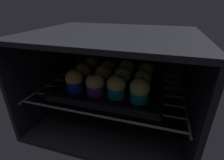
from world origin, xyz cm
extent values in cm
cube|color=black|center=(0.00, 22.00, -0.75)|extent=(59.00, 47.00, 1.50)
cube|color=black|center=(0.00, 22.00, 34.75)|extent=(59.00, 47.00, 1.50)
cube|color=black|center=(0.00, 44.75, 17.00)|extent=(59.00, 1.50, 34.00)
cube|color=black|center=(-28.75, 22.00, 17.00)|extent=(1.50, 47.00, 34.00)
cube|color=black|center=(28.75, 22.00, 17.00)|extent=(1.50, 47.00, 34.00)
cylinder|color=#51515B|center=(0.00, 3.00, 13.60)|extent=(54.00, 0.80, 0.80)
cylinder|color=#51515B|center=(0.00, 9.33, 13.60)|extent=(54.00, 0.80, 0.80)
cylinder|color=#51515B|center=(0.00, 15.67, 13.60)|extent=(54.00, 0.80, 0.80)
cylinder|color=#51515B|center=(0.00, 22.00, 13.60)|extent=(54.00, 0.80, 0.80)
cylinder|color=#51515B|center=(0.00, 28.33, 13.60)|extent=(54.00, 0.80, 0.80)
cylinder|color=#51515B|center=(0.00, 34.67, 13.60)|extent=(54.00, 0.80, 0.80)
cylinder|color=#51515B|center=(0.00, 41.00, 13.60)|extent=(54.00, 0.80, 0.80)
cylinder|color=#51515B|center=(-27.00, 22.00, 13.60)|extent=(0.80, 42.00, 0.80)
cylinder|color=#51515B|center=(27.00, 22.00, 13.60)|extent=(0.80, 42.00, 0.80)
cube|color=black|center=(0.00, 20.78, 14.60)|extent=(39.02, 31.05, 1.20)
cube|color=black|center=(0.00, 5.66, 15.70)|extent=(39.02, 0.80, 1.00)
cube|color=black|center=(0.00, 35.91, 15.70)|extent=(39.02, 0.80, 1.00)
cube|color=black|center=(-19.11, 20.78, 15.70)|extent=(0.80, 31.05, 1.00)
cube|color=black|center=(19.11, 20.78, 15.70)|extent=(0.80, 31.05, 1.00)
cylinder|color=#1928B7|center=(-11.87, 13.00, 17.16)|extent=(5.97, 5.97, 3.92)
sphere|color=gold|center=(-11.87, 13.00, 20.15)|extent=(6.31, 6.31, 6.31)
cylinder|color=#7A238C|center=(-3.69, 12.75, 17.16)|extent=(5.97, 5.97, 3.92)
sphere|color=#DBBC60|center=(-3.69, 12.75, 19.81)|extent=(6.32, 6.32, 6.32)
sphere|color=#19511E|center=(-4.00, 11.97, 22.14)|extent=(2.05, 2.05, 2.05)
cylinder|color=#0C8C84|center=(3.84, 13.20, 17.16)|extent=(5.97, 5.97, 3.92)
sphere|color=#DBBC60|center=(3.84, 13.20, 19.95)|extent=(6.38, 6.38, 6.38)
sphere|color=#28702D|center=(4.67, 13.01, 21.94)|extent=(2.39, 2.39, 2.39)
cylinder|color=#0C8C84|center=(11.85, 12.53, 17.16)|extent=(5.97, 5.97, 3.92)
sphere|color=#DBBC60|center=(11.85, 12.53, 20.21)|extent=(6.55, 6.55, 6.55)
cylinder|color=#7A238C|center=(-12.28, 21.03, 17.16)|extent=(5.97, 5.97, 3.92)
sphere|color=gold|center=(-12.28, 21.03, 19.88)|extent=(6.46, 6.46, 6.46)
sphere|color=#1E6023|center=(-13.21, 20.46, 22.52)|extent=(1.65, 1.65, 1.65)
cylinder|color=#0C8C84|center=(-3.60, 20.75, 17.16)|extent=(5.97, 5.97, 3.92)
sphere|color=gold|center=(-3.60, 20.75, 20.00)|extent=(6.29, 6.29, 6.29)
sphere|color=#1E6023|center=(-4.25, 20.58, 22.48)|extent=(1.62, 1.62, 1.62)
cylinder|color=#1928B7|center=(4.07, 21.07, 17.16)|extent=(5.97, 5.97, 3.92)
sphere|color=#DBBC60|center=(4.07, 21.07, 19.92)|extent=(6.56, 6.56, 6.56)
sphere|color=#28702D|center=(4.10, 21.38, 21.87)|extent=(2.46, 2.46, 2.46)
cylinder|color=#7A238C|center=(11.62, 21.05, 17.16)|extent=(5.97, 5.97, 3.92)
sphere|color=#DBBC60|center=(11.62, 21.05, 19.84)|extent=(6.12, 6.12, 6.12)
cylinder|color=red|center=(-12.09, 28.54, 17.16)|extent=(5.97, 5.97, 3.92)
sphere|color=gold|center=(-12.09, 28.54, 20.25)|extent=(5.69, 5.69, 5.69)
sphere|color=#28702D|center=(-12.33, 27.63, 21.93)|extent=(1.68, 1.68, 1.68)
cylinder|color=#0C8C84|center=(-3.79, 28.51, 17.16)|extent=(5.97, 5.97, 3.92)
sphere|color=#DBBC60|center=(-3.79, 28.51, 19.98)|extent=(5.85, 5.85, 5.85)
sphere|color=#1E6023|center=(-2.87, 28.20, 21.88)|extent=(2.55, 2.55, 2.55)
cylinder|color=#7A238C|center=(3.98, 28.85, 17.16)|extent=(5.97, 5.97, 3.92)
sphere|color=#DBBC60|center=(3.98, 28.85, 20.35)|extent=(6.54, 6.54, 6.54)
sphere|color=#19511E|center=(3.78, 29.21, 22.33)|extent=(1.63, 1.63, 1.63)
cylinder|color=#1928B7|center=(11.94, 28.97, 17.16)|extent=(5.97, 5.97, 3.92)
sphere|color=gold|center=(11.94, 28.97, 19.98)|extent=(6.31, 6.31, 6.31)
sphere|color=#1E6023|center=(12.13, 29.07, 22.35)|extent=(1.92, 1.92, 1.92)
camera|label=1|loc=(17.22, -35.03, 44.91)|focal=26.72mm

